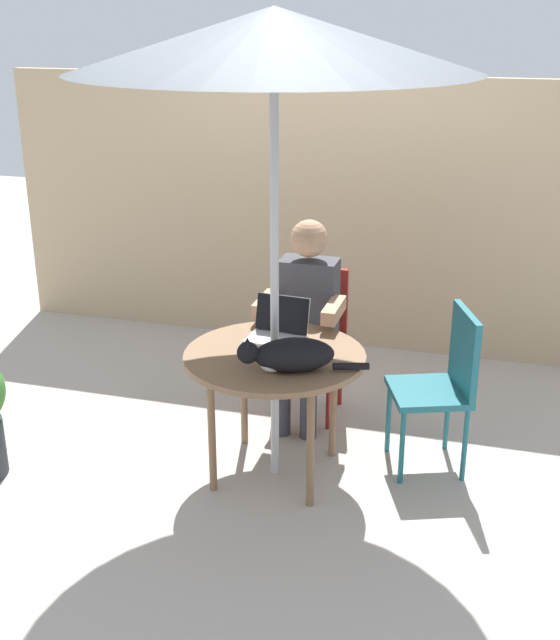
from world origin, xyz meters
name	(u,v)px	position (x,y,z in m)	size (l,w,h in m)	color
ground_plane	(275,471)	(0.00, 0.00, 0.00)	(14.00, 14.00, 0.00)	#ADA399
fence_back	(350,216)	(0.00, 1.94, 0.98)	(5.25, 0.08, 1.96)	tan
patio_table	(275,365)	(0.00, 0.00, 0.64)	(0.95, 0.95, 0.71)	brown
patio_umbrella	(274,40)	(0.00, 0.00, 2.25)	(1.92, 1.92, 2.40)	#B7B7BC
chair_occupied	(312,329)	(0.00, 0.81, 0.54)	(0.40, 0.40, 0.91)	maroon
chair_empty	(445,377)	(0.86, 0.33, 0.54)	(0.52, 0.52, 0.91)	#1E606B
person_seated	(306,312)	(0.00, 0.65, 0.71)	(0.48, 0.48, 1.25)	#3F3F47
laptop	(279,326)	(-0.04, 0.23, 0.77)	(0.32, 0.28, 0.21)	silver
cat	(289,355)	(0.13, -0.19, 0.79)	(0.63, 0.32, 0.17)	black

